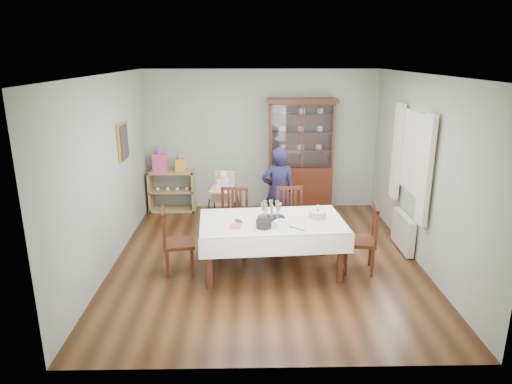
{
  "coord_description": "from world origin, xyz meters",
  "views": [
    {
      "loc": [
        -0.27,
        -6.29,
        2.97
      ],
      "look_at": [
        -0.15,
        0.2,
        0.99
      ],
      "focal_mm": 32.0,
      "sensor_mm": 36.0,
      "label": 1
    }
  ],
  "objects_px": {
    "sideboard": "(172,191)",
    "high_chair": "(224,208)",
    "dining_table": "(272,245)",
    "chair_end_left": "(178,253)",
    "chair_end_right": "(360,251)",
    "chair_far_right": "(291,231)",
    "gift_bag_orange": "(180,163)",
    "champagne_tray": "(271,214)",
    "birthday_cake": "(318,215)",
    "woman": "(278,192)",
    "gift_bag_pink": "(160,161)",
    "china_cabinet": "(301,154)",
    "chair_far_left": "(233,233)"
  },
  "relations": [
    {
      "from": "woman",
      "to": "birthday_cake",
      "type": "xyz_separation_m",
      "value": [
        0.47,
        -1.25,
        0.05
      ]
    },
    {
      "from": "high_chair",
      "to": "champagne_tray",
      "type": "distance_m",
      "value": 1.72
    },
    {
      "from": "sideboard",
      "to": "gift_bag_pink",
      "type": "relative_size",
      "value": 1.92
    },
    {
      "from": "chair_end_left",
      "to": "china_cabinet",
      "type": "bearing_deg",
      "value": -46.5
    },
    {
      "from": "chair_end_left",
      "to": "chair_end_right",
      "type": "bearing_deg",
      "value": -99.64
    },
    {
      "from": "high_chair",
      "to": "gift_bag_pink",
      "type": "distance_m",
      "value": 1.77
    },
    {
      "from": "sideboard",
      "to": "chair_end_left",
      "type": "bearing_deg",
      "value": -79.53
    },
    {
      "from": "chair_end_left",
      "to": "champagne_tray",
      "type": "bearing_deg",
      "value": -95.87
    },
    {
      "from": "dining_table",
      "to": "gift_bag_pink",
      "type": "relative_size",
      "value": 4.43
    },
    {
      "from": "sideboard",
      "to": "chair_end_right",
      "type": "height_order",
      "value": "chair_end_right"
    },
    {
      "from": "dining_table",
      "to": "chair_end_right",
      "type": "xyz_separation_m",
      "value": [
        1.25,
        -0.03,
        -0.09
      ]
    },
    {
      "from": "chair_far_left",
      "to": "champagne_tray",
      "type": "height_order",
      "value": "champagne_tray"
    },
    {
      "from": "chair_end_left",
      "to": "gift_bag_pink",
      "type": "relative_size",
      "value": 2.0
    },
    {
      "from": "chair_far_left",
      "to": "birthday_cake",
      "type": "distance_m",
      "value": 1.45
    },
    {
      "from": "champagne_tray",
      "to": "chair_far_right",
      "type": "bearing_deg",
      "value": 62.82
    },
    {
      "from": "champagne_tray",
      "to": "birthday_cake",
      "type": "bearing_deg",
      "value": 0.96
    },
    {
      "from": "dining_table",
      "to": "chair_end_right",
      "type": "bearing_deg",
      "value": -1.2
    },
    {
      "from": "china_cabinet",
      "to": "high_chair",
      "type": "relative_size",
      "value": 2.03
    },
    {
      "from": "chair_far_left",
      "to": "high_chair",
      "type": "distance_m",
      "value": 0.89
    },
    {
      "from": "china_cabinet",
      "to": "woman",
      "type": "bearing_deg",
      "value": -111.24
    },
    {
      "from": "dining_table",
      "to": "sideboard",
      "type": "xyz_separation_m",
      "value": [
        -1.81,
        2.66,
        0.02
      ]
    },
    {
      "from": "sideboard",
      "to": "chair_far_right",
      "type": "bearing_deg",
      "value": -41.39
    },
    {
      "from": "dining_table",
      "to": "gift_bag_orange",
      "type": "relative_size",
      "value": 6.08
    },
    {
      "from": "chair_end_left",
      "to": "champagne_tray",
      "type": "distance_m",
      "value": 1.43
    },
    {
      "from": "sideboard",
      "to": "birthday_cake",
      "type": "height_order",
      "value": "birthday_cake"
    },
    {
      "from": "sideboard",
      "to": "high_chair",
      "type": "height_order",
      "value": "high_chair"
    },
    {
      "from": "chair_far_left",
      "to": "chair_far_right",
      "type": "bearing_deg",
      "value": 10.65
    },
    {
      "from": "china_cabinet",
      "to": "gift_bag_orange",
      "type": "xyz_separation_m",
      "value": [
        -2.32,
        0.0,
        -0.17
      ]
    },
    {
      "from": "woman",
      "to": "champagne_tray",
      "type": "xyz_separation_m",
      "value": [
        -0.18,
        -1.26,
        0.07
      ]
    },
    {
      "from": "sideboard",
      "to": "high_chair",
      "type": "xyz_separation_m",
      "value": [
        1.06,
        -1.11,
        0.02
      ]
    },
    {
      "from": "chair_far_left",
      "to": "chair_end_left",
      "type": "xyz_separation_m",
      "value": [
        -0.76,
        -0.72,
        -0.01
      ]
    },
    {
      "from": "china_cabinet",
      "to": "chair_end_left",
      "type": "xyz_separation_m",
      "value": [
        -2.01,
        -2.66,
        -0.84
      ]
    },
    {
      "from": "birthday_cake",
      "to": "high_chair",
      "type": "bearing_deg",
      "value": 133.26
    },
    {
      "from": "chair_far_right",
      "to": "chair_end_right",
      "type": "xyz_separation_m",
      "value": [
        0.9,
        -0.78,
        0.0
      ]
    },
    {
      "from": "gift_bag_orange",
      "to": "chair_far_left",
      "type": "bearing_deg",
      "value": -61.06
    },
    {
      "from": "dining_table",
      "to": "birthday_cake",
      "type": "relative_size",
      "value": 7.35
    },
    {
      "from": "sideboard",
      "to": "woman",
      "type": "relative_size",
      "value": 0.59
    },
    {
      "from": "high_chair",
      "to": "gift_bag_orange",
      "type": "height_order",
      "value": "gift_bag_orange"
    },
    {
      "from": "woman",
      "to": "gift_bag_pink",
      "type": "xyz_separation_m",
      "value": [
        -2.19,
        1.31,
        0.24
      ]
    },
    {
      "from": "high_chair",
      "to": "birthday_cake",
      "type": "distance_m",
      "value": 2.07
    },
    {
      "from": "chair_end_left",
      "to": "gift_bag_orange",
      "type": "bearing_deg",
      "value": -2.66
    },
    {
      "from": "sideboard",
      "to": "woman",
      "type": "xyz_separation_m",
      "value": [
        1.99,
        -1.33,
        0.36
      ]
    },
    {
      "from": "china_cabinet",
      "to": "chair_far_left",
      "type": "bearing_deg",
      "value": -122.75
    },
    {
      "from": "sideboard",
      "to": "champagne_tray",
      "type": "height_order",
      "value": "champagne_tray"
    },
    {
      "from": "chair_far_left",
      "to": "gift_bag_pink",
      "type": "relative_size",
      "value": 2.09
    },
    {
      "from": "dining_table",
      "to": "woman",
      "type": "bearing_deg",
      "value": 82.34
    },
    {
      "from": "high_chair",
      "to": "gift_bag_orange",
      "type": "xyz_separation_m",
      "value": [
        -0.89,
        1.09,
        0.53
      ]
    },
    {
      "from": "chair_end_left",
      "to": "chair_end_right",
      "type": "relative_size",
      "value": 0.96
    },
    {
      "from": "woman",
      "to": "champagne_tray",
      "type": "bearing_deg",
      "value": 78.21
    },
    {
      "from": "sideboard",
      "to": "woman",
      "type": "distance_m",
      "value": 2.42
    }
  ]
}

